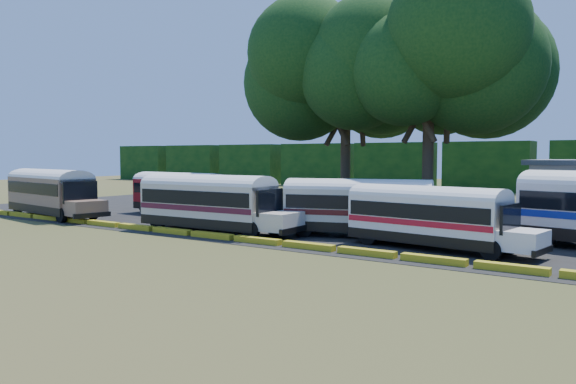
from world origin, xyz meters
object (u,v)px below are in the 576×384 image
Objects in this scene: tree_west at (346,68)px; bus_white_red at (430,213)px; bus_beige at (51,190)px; bus_cream_west at (210,200)px; bus_red at (180,191)px.

bus_white_red is at bearing -50.06° from tree_west.
bus_beige is at bearing -168.18° from bus_white_red.
tree_west is at bearing 137.23° from bus_white_red.
bus_beige reaches higher than bus_cream_west.
bus_beige is 8.93m from bus_red.
tree_west is at bearing 61.23° from bus_red.
bus_beige is at bearing -127.81° from tree_west.
bus_cream_west is at bearing -165.39° from bus_white_red.
bus_cream_west is 0.63× the size of tree_west.
bus_beige reaches higher than bus_red.
tree_west is (13.74, 17.72, 9.52)m from bus_beige.
tree_west is (7.33, 11.52, 9.68)m from bus_red.
bus_white_red is (20.38, -4.08, -0.11)m from bus_red.
bus_red is 1.04× the size of bus_white_red.
bus_cream_west is 1.09× the size of bus_white_red.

